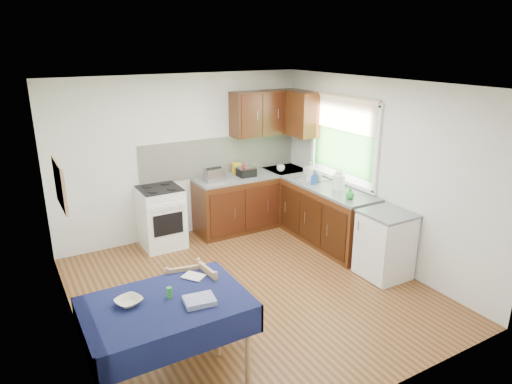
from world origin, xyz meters
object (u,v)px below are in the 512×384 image
chair_far (183,297)px  sandwich_press (246,172)px  dining_table (166,312)px  dish_rack (312,179)px  kettle (339,180)px  toaster (214,175)px  chair_near (219,301)px

chair_far → sandwich_press: bearing=-120.1°
dining_table → sandwich_press: bearing=55.2°
dining_table → dish_rack: 3.74m
dish_rack → kettle: bearing=-94.3°
toaster → kettle: 1.89m
dining_table → kettle: kettle is taller
sandwich_press → dish_rack: 1.05m
dining_table → dish_rack: bearing=39.0°
kettle → dish_rack: bearing=97.1°
dish_rack → kettle: (0.07, -0.55, 0.11)m
toaster → sandwich_press: 0.56m
chair_far → kettle: (2.81, 0.99, 0.56)m
dining_table → chair_near: bearing=30.0°
toaster → dish_rack: 1.51m
chair_near → sandwich_press: (1.69, 2.51, 0.49)m
dining_table → chair_near: chair_near is taller
dining_table → toaster: 3.33m
toaster → dish_rack: (1.33, -0.72, -0.08)m
chair_far → sandwich_press: sandwich_press is taller
toaster → kettle: (1.40, -1.27, 0.03)m
chair_far → dish_rack: (2.74, 1.53, 0.45)m
chair_near → chair_far: bearing=41.6°
chair_far → chair_near: chair_near is taller
chair_far → chair_near: bearing=148.0°
dish_rack → kettle: kettle is taller
dish_rack → toaster: bearing=140.1°
chair_near → toaster: (1.13, 2.51, 0.51)m
chair_far → kettle: kettle is taller
chair_far → kettle: bearing=-149.5°
chair_near → kettle: (2.53, 1.25, 0.54)m
dining_table → chair_far: 0.71m
sandwich_press → kettle: (0.83, -1.26, 0.06)m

